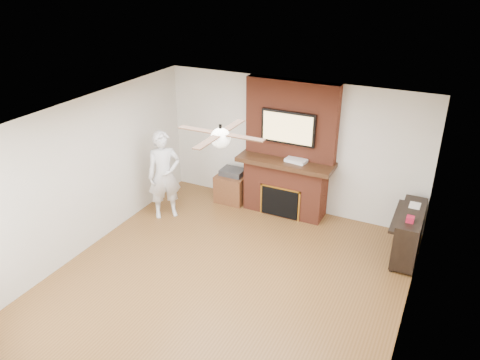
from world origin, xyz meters
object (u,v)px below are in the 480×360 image
at_px(fireplace, 287,162).
at_px(person, 164,175).
at_px(side_table, 233,186).
at_px(piano, 409,232).

distance_m(fireplace, person, 2.26).
bearing_deg(fireplace, person, -148.76).
relative_size(person, side_table, 2.51).
height_order(fireplace, side_table, fireplace).
bearing_deg(side_table, person, -127.42).
relative_size(fireplace, side_table, 3.76).
distance_m(side_table, piano, 3.44).
xyz_separation_m(fireplace, side_table, (-1.10, -0.07, -0.69)).
distance_m(person, piano, 4.30).
xyz_separation_m(fireplace, piano, (2.31, -0.55, -0.57)).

